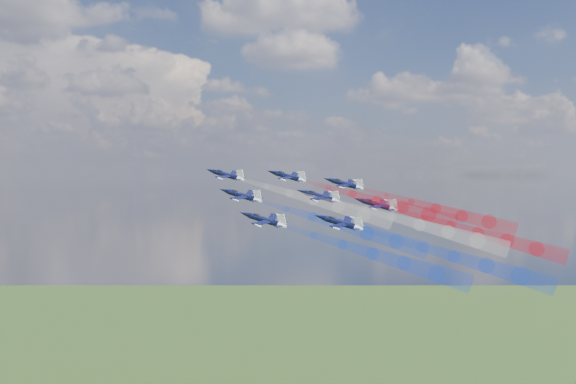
{
  "coord_description": "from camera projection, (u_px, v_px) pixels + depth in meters",
  "views": [
    {
      "loc": [
        -46.56,
        -159.71,
        165.91
      ],
      "look_at": [
        -19.17,
        8.92,
        161.69
      ],
      "focal_mm": 41.36,
      "sensor_mm": 36.0,
      "label": 1
    }
  ],
  "objects": [
    {
      "name": "jet_inner_left",
      "position": [
        242.0,
        196.0,
        164.07
      ],
      "size": [
        16.29,
        15.76,
        8.16
      ],
      "primitive_type": null,
      "rotation": [
        0.25,
        -0.2,
        0.92
      ],
      "color": "black"
    },
    {
      "name": "trail_outer_left",
      "position": [
        373.0,
        254.0,
        139.88
      ],
      "size": [
        36.25,
        27.63,
        14.83
      ],
      "primitive_type": null,
      "rotation": [
        0.25,
        -0.2,
        0.92
      ],
      "color": "blue"
    },
    {
      "name": "jet_center_third",
      "position": [
        320.0,
        196.0,
        168.76
      ],
      "size": [
        16.29,
        15.76,
        8.16
      ],
      "primitive_type": null,
      "rotation": [
        0.25,
        -0.2,
        0.92
      ],
      "color": "black"
    },
    {
      "name": "trail_inner_left",
      "position": [
        339.0,
        225.0,
        153.19
      ],
      "size": [
        36.25,
        27.63,
        14.83
      ],
      "primitive_type": null,
      "rotation": [
        0.25,
        -0.2,
        0.92
      ],
      "color": "blue"
    },
    {
      "name": "trail_lead",
      "position": [
        313.0,
        200.0,
        169.09
      ],
      "size": [
        36.25,
        27.63,
        14.83
      ],
      "primitive_type": null,
      "rotation": [
        0.25,
        -0.2,
        0.92
      ],
      "color": "white"
    },
    {
      "name": "jet_outer_left",
      "position": [
        265.0,
        220.0,
        150.77
      ],
      "size": [
        16.29,
        15.76,
        8.16
      ],
      "primitive_type": null,
      "rotation": [
        0.25,
        -0.2,
        0.92
      ],
      "color": "black"
    },
    {
      "name": "trail_rear_right",
      "position": [
        478.0,
        233.0,
        161.96
      ],
      "size": [
        36.25,
        27.63,
        14.83
      ],
      "primitive_type": null,
      "rotation": [
        0.25,
        -0.2,
        0.92
      ],
      "color": "red"
    },
    {
      "name": "trail_outer_right",
      "position": [
        436.0,
        208.0,
        175.65
      ],
      "size": [
        36.25,
        27.63,
        14.83
      ],
      "primitive_type": null,
      "rotation": [
        0.25,
        -0.2,
        0.92
      ],
      "color": "red"
    },
    {
      "name": "jet_outer_right",
      "position": [
        345.0,
        184.0,
        186.54
      ],
      "size": [
        16.29,
        15.76,
        8.16
      ],
      "primitive_type": null,
      "rotation": [
        0.25,
        -0.2,
        0.92
      ],
      "color": "black"
    },
    {
      "name": "jet_lead",
      "position": [
        227.0,
        175.0,
        179.97
      ],
      "size": [
        16.29,
        15.76,
        8.16
      ],
      "primitive_type": null,
      "rotation": [
        0.25,
        -0.2,
        0.92
      ],
      "color": "black"
    },
    {
      "name": "trail_rear_left",
      "position": [
        454.0,
        256.0,
        140.74
      ],
      "size": [
        36.25,
        27.63,
        14.83
      ],
      "primitive_type": null,
      "rotation": [
        0.25,
        -0.2,
        0.92
      ],
      "color": "blue"
    },
    {
      "name": "trail_inner_right",
      "position": [
        377.0,
        201.0,
        172.57
      ],
      "size": [
        36.25,
        27.63,
        14.83
      ],
      "primitive_type": null,
      "rotation": [
        0.25,
        -0.2,
        0.92
      ],
      "color": "red"
    },
    {
      "name": "jet_rear_right",
      "position": [
        377.0,
        205.0,
        172.84
      ],
      "size": [
        16.29,
        15.76,
        8.16
      ],
      "primitive_type": null,
      "rotation": [
        0.25,
        -0.2,
        0.92
      ],
      "color": "black"
    },
    {
      "name": "jet_rear_left",
      "position": [
        340.0,
        223.0,
        151.62
      ],
      "size": [
        16.29,
        15.76,
        8.16
      ],
      "primitive_type": null,
      "rotation": [
        0.25,
        -0.2,
        0.92
      ],
      "color": "black"
    },
    {
      "name": "jet_inner_right",
      "position": [
        288.0,
        176.0,
        183.45
      ],
      "size": [
        16.29,
        15.76,
        8.16
      ],
      "primitive_type": null,
      "rotation": [
        0.25,
        -0.2,
        0.92
      ],
      "color": "black"
    },
    {
      "name": "trail_center_third",
      "position": [
        419.0,
        225.0,
        157.88
      ],
      "size": [
        36.25,
        27.63,
        14.83
      ],
      "primitive_type": null,
      "rotation": [
        0.25,
        -0.2,
        0.92
      ],
      "color": "white"
    }
  ]
}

